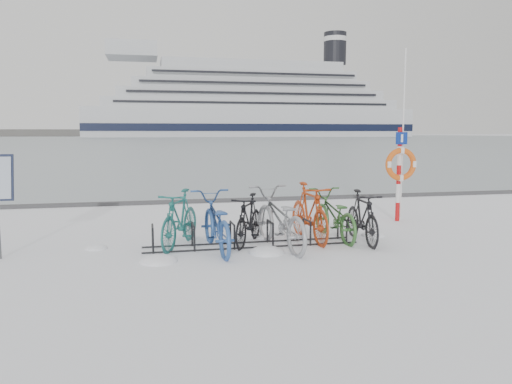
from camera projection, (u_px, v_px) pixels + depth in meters
ground at (251, 246)px, 9.30m from camera, size 900.00×900.00×0.00m
ice_sheet at (151, 139)px, 159.52m from camera, size 400.00×298.00×0.02m
quay_edge at (211, 201)px, 15.01m from camera, size 400.00×0.25×0.10m
bike_rack at (251, 236)px, 9.27m from camera, size 4.00×0.48×0.46m
lifebuoy_station at (401, 164)px, 11.67m from camera, size 0.78×0.22×4.03m
cruise_ferry at (250, 108)px, 221.21m from camera, size 142.93×26.95×46.96m
bike_0 at (180, 217)px, 9.23m from camera, size 1.21×1.85×1.08m
bike_1 at (216, 220)px, 8.90m from camera, size 0.85×2.10×1.08m
bike_2 at (249, 218)px, 9.44m from camera, size 1.17×1.65×0.98m
bike_3 at (279, 217)px, 9.11m from camera, size 1.05×2.25×1.14m
bike_4 at (309, 211)px, 9.75m from camera, size 0.63×1.95×1.16m
bike_5 at (334, 213)px, 9.90m from camera, size 0.76×1.95×1.01m
bike_6 at (362, 215)px, 9.57m from camera, size 0.62×1.75×1.03m
snow_drifts at (237, 251)px, 8.89m from camera, size 5.87×1.93×0.22m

